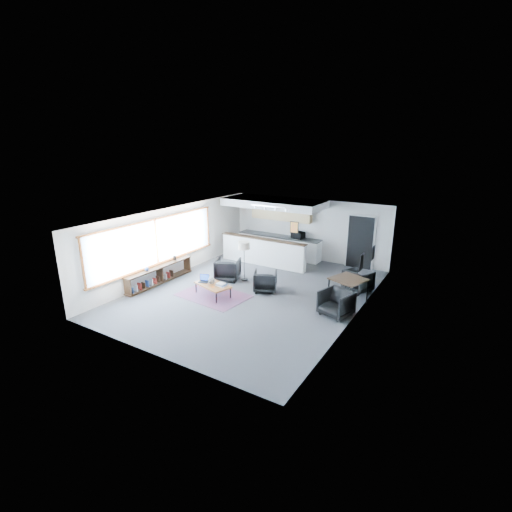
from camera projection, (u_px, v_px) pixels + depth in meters
The scene contains 21 objects.
room at pixel (252, 256), 12.19m from camera, with size 7.02×9.02×2.62m.
window at pixel (156, 243), 13.13m from camera, with size 0.10×5.95×1.66m.
console at pixel (159, 275), 13.26m from camera, with size 0.35×3.00×0.80m.
kitchenette at pixel (274, 228), 15.78m from camera, with size 4.20×1.96×2.60m.
doorway at pixel (360, 242), 14.72m from camera, with size 1.10×0.12×2.15m.
track_light at pixel (270, 207), 13.91m from camera, with size 1.60×0.07×0.15m.
wall_art_lower at pixel (361, 262), 10.71m from camera, with size 0.03×0.38×0.48m.
wall_art_upper at pixel (373, 253), 11.79m from camera, with size 0.03×0.34×0.44m.
kilim_rug at pixel (213, 295), 12.29m from camera, with size 2.38×1.73×0.01m.
coffee_table at pixel (213, 285), 12.18m from camera, with size 1.38×0.99×0.41m.
laptop at pixel (204, 280), 12.40m from camera, with size 0.39×0.35×0.23m.
ceramic_pot at pixel (211, 281), 12.17m from camera, with size 0.23×0.23×0.23m.
book_stack at pixel (221, 285), 12.01m from camera, with size 0.33×0.27×0.10m.
coaster at pixel (213, 287), 11.94m from camera, with size 0.11×0.11×0.01m.
armchair_left at pixel (228, 268), 13.60m from camera, with size 0.84×0.79×0.87m, color black.
armchair_right at pixel (265, 280), 12.58m from camera, with size 0.75×0.70×0.77m, color black.
floor_lamp at pixel (244, 247), 13.31m from camera, with size 0.45×0.45×1.46m.
dining_table at pixel (349, 281), 11.57m from camera, with size 1.23×1.23×0.80m.
dining_chair_near at pixel (336, 304), 10.80m from camera, with size 0.70×0.65×0.72m, color black.
dining_chair_far at pixel (358, 281), 12.59m from camera, with size 0.68×0.63×0.70m, color black.
microwave at pixel (298, 234), 15.78m from camera, with size 0.53×0.30×0.36m, color black.
Camera 1 is at (6.16, -9.88, 4.90)m, focal length 26.00 mm.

